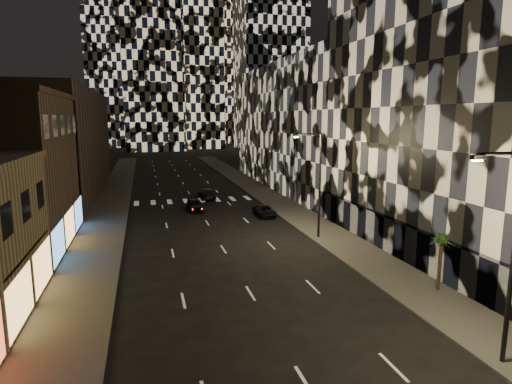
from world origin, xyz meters
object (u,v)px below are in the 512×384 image
car_dark_midlane (195,205)px  streetlight_far (317,178)px  streetlight_near (510,244)px  palm_tree (441,244)px  car_dark_rightlane (265,211)px  car_dark_oncoming (207,194)px

car_dark_midlane → streetlight_far: bearing=-60.1°
streetlight_near → palm_tree: 8.22m
palm_tree → car_dark_rightlane: bearing=102.0°
streetlight_far → palm_tree: bearing=-77.9°
streetlight_far → car_dark_rightlane: (-1.97, 9.45, -4.79)m
streetlight_far → car_dark_oncoming: (-6.56, 20.78, -4.67)m
streetlight_far → car_dark_midlane: 17.11m
car_dark_midlane → car_dark_rightlane: car_dark_midlane is taller
streetlight_near → car_dark_rightlane: 29.91m
car_dark_rightlane → palm_tree: size_ratio=1.19×
streetlight_near → car_dark_midlane: 35.32m
streetlight_near → car_dark_midlane: size_ratio=2.25×
car_dark_rightlane → streetlight_far: bearing=-76.8°
car_dark_oncoming → palm_tree: palm_tree is taller
car_dark_oncoming → car_dark_midlane: bearing=70.8°
streetlight_near → streetlight_far: (0.00, 20.00, 0.00)m
car_dark_midlane → palm_tree: size_ratio=1.17×
streetlight_near → car_dark_oncoming: size_ratio=1.90×
streetlight_near → palm_tree: (2.71, 7.39, -2.38)m
car_dark_midlane → car_dark_oncoming: size_ratio=0.85×
car_dark_midlane → palm_tree: bearing=-69.0°
car_dark_rightlane → car_dark_midlane: bearing=148.7°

